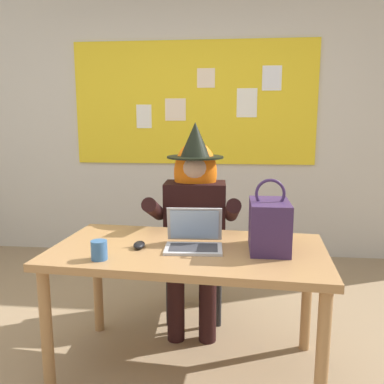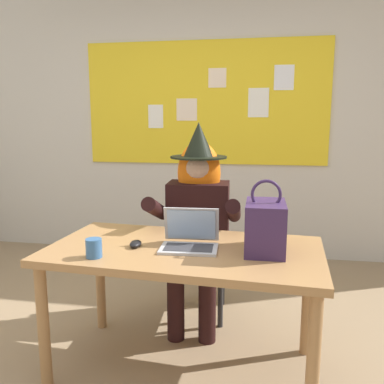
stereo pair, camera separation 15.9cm
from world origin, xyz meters
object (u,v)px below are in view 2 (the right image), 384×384
at_px(laptop, 190,239).
at_px(coffee_mug, 94,248).
at_px(computer_mouse, 136,244).
at_px(handbag, 265,226).
at_px(desk_main, 184,262).
at_px(chair_at_desk, 199,244).
at_px(person_costumed, 197,211).

distance_m(laptop, coffee_mug, 0.50).
height_order(computer_mouse, coffee_mug, coffee_mug).
height_order(laptop, handbag, handbag).
distance_m(desk_main, chair_at_desk, 0.75).
distance_m(chair_at_desk, coffee_mug, 1.08).
bearing_deg(person_costumed, coffee_mug, -26.71).
relative_size(handbag, coffee_mug, 3.98).
relative_size(chair_at_desk, coffee_mug, 9.38).
height_order(desk_main, handbag, handbag).
relative_size(laptop, coffee_mug, 3.29).
bearing_deg(computer_mouse, laptop, 5.16).
relative_size(desk_main, chair_at_desk, 1.68).
height_order(desk_main, laptop, laptop).
bearing_deg(coffee_mug, computer_mouse, 52.02).
bearing_deg(laptop, computer_mouse, -174.79).
distance_m(person_costumed, laptop, 0.61).
xyz_separation_m(chair_at_desk, handbag, (0.45, -0.74, 0.35)).
xyz_separation_m(person_costumed, laptop, (0.05, -0.61, -0.01)).
relative_size(desk_main, laptop, 4.80).
xyz_separation_m(chair_at_desk, laptop, (0.06, -0.73, 0.26)).
height_order(person_costumed, coffee_mug, person_costumed).
distance_m(laptop, computer_mouse, 0.29).
relative_size(computer_mouse, handbag, 0.28).
height_order(person_costumed, laptop, person_costumed).
bearing_deg(computer_mouse, person_costumed, 67.26).
xyz_separation_m(desk_main, coffee_mug, (-0.41, -0.23, 0.13)).
distance_m(chair_at_desk, laptop, 0.78).
relative_size(chair_at_desk, computer_mouse, 8.57).
relative_size(laptop, computer_mouse, 3.01).
bearing_deg(desk_main, computer_mouse, -172.55).
distance_m(computer_mouse, handbag, 0.69).
bearing_deg(laptop, coffee_mug, -154.77).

